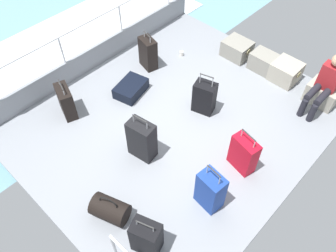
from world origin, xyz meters
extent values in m
cube|color=gray|center=(0.00, 0.00, -0.03)|extent=(4.40, 5.20, 0.06)
cube|color=gray|center=(-2.17, 0.00, 0.23)|extent=(0.06, 5.20, 0.45)
cylinder|color=silver|center=(-2.17, -0.69, 0.50)|extent=(0.04, 0.04, 1.00)
cylinder|color=silver|center=(-2.17, 0.69, 0.50)|extent=(0.04, 0.04, 1.00)
cylinder|color=silver|center=(-2.17, 2.08, 0.50)|extent=(0.04, 0.04, 1.00)
cylinder|color=silver|center=(-2.17, 0.00, 1.00)|extent=(0.04, 4.16, 0.04)
cylinder|color=silver|center=(1.15, -2.35, 0.47)|extent=(0.04, 0.04, 0.95)
cube|color=white|center=(-3.60, 0.00, -0.34)|extent=(2.40, 7.28, 0.01)
cube|color=gray|center=(-0.30, 2.14, 0.17)|extent=(0.53, 0.46, 0.34)
torus|color=tan|center=(-0.58, 2.14, 0.24)|extent=(0.02, 0.12, 0.12)
torus|color=tan|center=(-0.02, 2.14, 0.24)|extent=(0.02, 0.12, 0.12)
cube|color=gray|center=(0.38, 2.15, 0.18)|extent=(0.59, 0.38, 0.36)
torus|color=tan|center=(0.07, 2.15, 0.25)|extent=(0.02, 0.12, 0.12)
torus|color=tan|center=(0.68, 2.15, 0.25)|extent=(0.02, 0.12, 0.12)
cube|color=#9E9989|center=(0.80, 2.18, 0.19)|extent=(0.50, 0.48, 0.38)
torus|color=tan|center=(0.54, 2.18, 0.26)|extent=(0.02, 0.12, 0.12)
torus|color=tan|center=(1.06, 2.18, 0.26)|extent=(0.02, 0.12, 0.12)
cube|color=#9E9989|center=(1.60, 2.12, 0.19)|extent=(0.54, 0.41, 0.38)
torus|color=tan|center=(1.32, 2.12, 0.26)|extent=(0.02, 0.12, 0.12)
cube|color=maroon|center=(1.60, 2.07, 0.62)|extent=(0.34, 0.20, 0.48)
cylinder|color=black|center=(1.69, 1.77, 0.42)|extent=(0.12, 0.40, 0.12)
cylinder|color=black|center=(1.69, 1.57, 0.19)|extent=(0.11, 0.11, 0.38)
cylinder|color=black|center=(1.51, 1.77, 0.42)|extent=(0.12, 0.40, 0.12)
cylinder|color=black|center=(1.51, 1.57, 0.19)|extent=(0.11, 0.11, 0.38)
cube|color=black|center=(0.09, -0.92, 0.35)|extent=(0.45, 0.31, 0.71)
cylinder|color=#A5A8AD|center=(-0.03, -0.94, 0.78)|extent=(0.02, 0.02, 0.14)
cylinder|color=#A5A8AD|center=(0.21, -0.90, 0.78)|extent=(0.02, 0.02, 0.14)
cylinder|color=#2D2D2D|center=(0.09, -0.92, 0.85)|extent=(0.27, 0.06, 0.02)
cube|color=white|center=(0.07, -0.79, 0.54)|extent=(0.05, 0.01, 0.08)
cube|color=navy|center=(1.41, -0.87, 0.33)|extent=(0.39, 0.30, 0.65)
cylinder|color=#A5A8AD|center=(1.30, -0.85, 0.74)|extent=(0.02, 0.02, 0.17)
cylinder|color=#A5A8AD|center=(1.52, -0.88, 0.74)|extent=(0.02, 0.02, 0.17)
cylinder|color=#2D2D2D|center=(1.41, -0.87, 0.82)|extent=(0.24, 0.05, 0.02)
cube|color=white|center=(1.42, -0.73, 0.50)|extent=(0.05, 0.01, 0.08)
cube|color=black|center=(-1.50, -1.21, 0.28)|extent=(0.49, 0.35, 0.57)
cylinder|color=#A5A8AD|center=(-1.63, -1.16, 0.62)|extent=(0.02, 0.02, 0.11)
cylinder|color=#A5A8AD|center=(-1.37, -1.25, 0.62)|extent=(0.02, 0.02, 0.11)
cylinder|color=#2D2D2D|center=(-1.50, -1.21, 0.68)|extent=(0.28, 0.11, 0.02)
cube|color=white|center=(-1.46, -1.10, 0.48)|extent=(0.05, 0.02, 0.08)
cube|color=black|center=(0.18, 0.50, 0.30)|extent=(0.43, 0.35, 0.60)
cylinder|color=#A5A8AD|center=(0.07, 0.46, 0.70)|extent=(0.02, 0.02, 0.19)
cylinder|color=#A5A8AD|center=(0.28, 0.53, 0.70)|extent=(0.02, 0.02, 0.19)
cylinder|color=#2D2D2D|center=(0.18, 0.50, 0.80)|extent=(0.24, 0.09, 0.02)
cube|color=white|center=(0.14, 0.62, 0.43)|extent=(0.05, 0.02, 0.08)
cube|color=black|center=(-1.08, -0.10, 0.11)|extent=(0.55, 0.69, 0.21)
cube|color=silver|center=(-1.15, 0.20, 0.18)|extent=(0.05, 0.02, 0.08)
cube|color=black|center=(1.23, -1.93, 0.30)|extent=(0.43, 0.36, 0.60)
cylinder|color=#A5A8AD|center=(1.12, -1.97, 0.64)|extent=(0.02, 0.02, 0.08)
cylinder|color=#A5A8AD|center=(1.33, -1.90, 0.64)|extent=(0.02, 0.02, 0.08)
cylinder|color=#2D2D2D|center=(1.23, -1.93, 0.68)|extent=(0.23, 0.10, 0.02)
cube|color=green|center=(1.18, -1.81, 0.46)|extent=(0.05, 0.02, 0.08)
cube|color=black|center=(-1.38, 0.66, 0.32)|extent=(0.41, 0.31, 0.64)
cylinder|color=#A5A8AD|center=(-1.49, 0.68, 0.70)|extent=(0.02, 0.02, 0.12)
cylinder|color=#A5A8AD|center=(-1.27, 0.63, 0.70)|extent=(0.02, 0.02, 0.12)
cylinder|color=#2D2D2D|center=(-1.38, 0.66, 0.76)|extent=(0.24, 0.08, 0.02)
cube|color=silver|center=(-1.35, 0.77, 0.47)|extent=(0.05, 0.02, 0.08)
cube|color=#B70C1E|center=(1.37, -0.03, 0.31)|extent=(0.46, 0.29, 0.62)
cylinder|color=#A5A8AD|center=(1.25, 0.00, 0.69)|extent=(0.02, 0.02, 0.15)
cylinder|color=#A5A8AD|center=(1.50, -0.05, 0.69)|extent=(0.02, 0.02, 0.15)
cylinder|color=#2D2D2D|center=(1.37, -0.03, 0.77)|extent=(0.27, 0.07, 0.02)
cube|color=silver|center=(1.40, 0.08, 0.36)|extent=(0.05, 0.02, 0.08)
cylinder|color=black|center=(0.54, -1.97, 0.16)|extent=(0.59, 0.48, 0.33)
torus|color=black|center=(0.54, -1.97, 0.34)|extent=(0.27, 0.11, 0.28)
cylinder|color=white|center=(-1.13, 1.36, 0.05)|extent=(0.08, 0.08, 0.10)
camera|label=1|loc=(2.60, -2.98, 4.54)|focal=36.66mm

